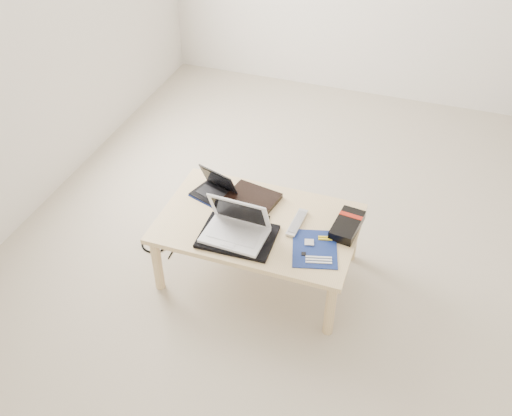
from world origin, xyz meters
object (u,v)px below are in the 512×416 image
(netbook, at_px, (215,190))
(coffee_table, at_px, (258,228))
(white_laptop, at_px, (236,227))
(gpu_box, at_px, (347,225))

(netbook, bearing_deg, coffee_table, -24.22)
(coffee_table, distance_m, white_laptop, 0.21)
(netbook, xyz_separation_m, white_laptop, (0.25, -0.30, 0.03))
(coffee_table, relative_size, white_laptop, 3.22)
(netbook, bearing_deg, white_laptop, -50.37)
(gpu_box, bearing_deg, coffee_table, -168.47)
(white_laptop, bearing_deg, gpu_box, 24.69)
(netbook, bearing_deg, gpu_box, -3.25)
(coffee_table, bearing_deg, gpu_box, 11.53)
(coffee_table, bearing_deg, white_laptop, -114.60)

